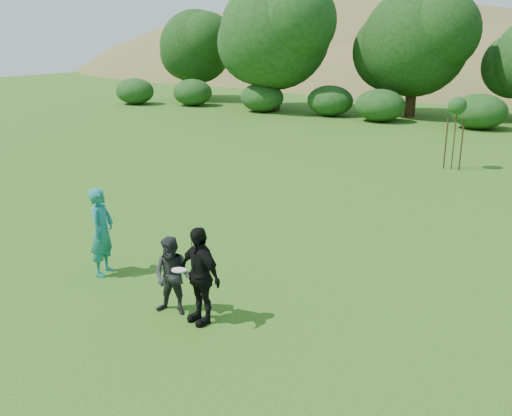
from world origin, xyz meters
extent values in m
plane|color=#19470C|center=(0.00, 0.00, 0.00)|extent=(120.00, 120.00, 0.00)
imported|color=#197370|center=(-2.15, 0.07, 0.98)|extent=(0.68, 0.83, 1.96)
imported|color=#27282A|center=(0.35, -0.61, 0.76)|extent=(0.85, 0.73, 1.52)
imported|color=black|center=(0.99, -0.62, 0.92)|extent=(1.16, 0.73, 1.84)
cylinder|color=white|center=(0.71, -0.84, 1.04)|extent=(0.27, 0.27, 0.05)
cylinder|color=#3A2716|center=(1.99, 14.66, 1.25)|extent=(0.05, 0.05, 2.50)
sphere|color=#1E4B1A|center=(1.99, 14.66, 2.50)|extent=(0.70, 0.70, 0.70)
cylinder|color=#392616|center=(1.69, 14.66, 1.00)|extent=(0.06, 0.06, 2.00)
cylinder|color=#382616|center=(2.29, 14.66, 1.00)|extent=(0.06, 0.06, 2.00)
ellipsoid|color=olive|center=(-25.00, 70.00, -12.10)|extent=(110.00, 70.00, 44.00)
ellipsoid|color=olive|center=(-5.00, 58.00, -7.70)|extent=(80.00, 50.00, 28.00)
cylinder|color=#3A2616|center=(-22.00, 30.00, 1.31)|extent=(0.65, 0.65, 2.62)
sphere|color=#194214|center=(-22.00, 30.00, 4.22)|extent=(5.80, 5.80, 5.80)
cylinder|color=#3A2616|center=(-13.00, 27.00, 1.57)|extent=(0.73, 0.73, 3.15)
sphere|color=#194214|center=(-13.00, 27.00, 5.23)|extent=(7.54, 7.54, 7.54)
cylinder|color=#3A2616|center=(-4.00, 29.00, 1.40)|extent=(0.68, 0.68, 2.80)
sphere|color=#194214|center=(-4.00, 29.00, 4.66)|extent=(6.73, 6.73, 6.73)
camera|label=1|loc=(6.79, -8.22, 5.07)|focal=40.00mm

